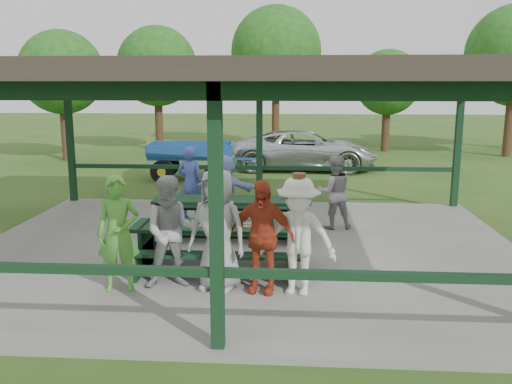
# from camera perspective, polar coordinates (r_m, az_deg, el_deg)

# --- Properties ---
(ground) EXTENTS (90.00, 90.00, 0.00)m
(ground) POSITION_cam_1_polar(r_m,az_deg,el_deg) (10.04, -1.01, -6.45)
(ground) COLOR #274D18
(ground) RESTS_ON ground
(concrete_slab) EXTENTS (10.00, 8.00, 0.10)m
(concrete_slab) POSITION_cam_1_polar(r_m,az_deg,el_deg) (10.03, -1.01, -6.17)
(concrete_slab) COLOR slate
(concrete_slab) RESTS_ON ground
(pavilion_structure) EXTENTS (10.60, 8.60, 3.24)m
(pavilion_structure) POSITION_cam_1_polar(r_m,az_deg,el_deg) (9.55, -1.08, 11.94)
(pavilion_structure) COLOR black
(pavilion_structure) RESTS_ON concrete_slab
(picnic_table_near) EXTENTS (2.74, 1.39, 0.75)m
(picnic_table_near) POSITION_cam_1_polar(r_m,az_deg,el_deg) (8.77, -3.97, -5.19)
(picnic_table_near) COLOR black
(picnic_table_near) RESTS_ON concrete_slab
(picnic_table_far) EXTENTS (2.84, 1.39, 0.75)m
(picnic_table_far) POSITION_cam_1_polar(r_m,az_deg,el_deg) (10.70, -3.12, -2.10)
(picnic_table_far) COLOR black
(picnic_table_far) RESTS_ON concrete_slab
(table_setting) EXTENTS (2.25, 0.45, 0.10)m
(table_setting) POSITION_cam_1_polar(r_m,az_deg,el_deg) (8.69, -3.17, -3.26)
(table_setting) COLOR white
(table_setting) RESTS_ON picnic_table_near
(contestant_green) EXTENTS (0.69, 0.52, 1.70)m
(contestant_green) POSITION_cam_1_polar(r_m,az_deg,el_deg) (8.07, -14.28, -4.27)
(contestant_green) COLOR #4E9F37
(contestant_green) RESTS_ON concrete_slab
(contestant_grey_left) EXTENTS (0.94, 0.80, 1.68)m
(contestant_grey_left) POSITION_cam_1_polar(r_m,az_deg,el_deg) (8.04, -8.86, -4.18)
(contestant_grey_left) COLOR #9A9A9D
(contestant_grey_left) RESTS_ON concrete_slab
(contestant_grey_mid) EXTENTS (1.00, 0.79, 1.80)m
(contestant_grey_mid) POSITION_cam_1_polar(r_m,az_deg,el_deg) (7.86, -4.07, -3.98)
(contestant_grey_mid) COLOR gray
(contestant_grey_mid) RESTS_ON concrete_slab
(contestant_red) EXTENTS (1.03, 0.59, 1.65)m
(contestant_red) POSITION_cam_1_polar(r_m,az_deg,el_deg) (7.77, 0.57, -4.68)
(contestant_red) COLOR #AF3A20
(contestant_red) RESTS_ON concrete_slab
(contestant_white_fedora) EXTENTS (1.21, 0.86, 1.76)m
(contestant_white_fedora) POSITION_cam_1_polar(r_m,az_deg,el_deg) (7.71, 4.46, -4.64)
(contestant_white_fedora) COLOR silver
(contestant_white_fedora) RESTS_ON concrete_slab
(spectator_lblue) EXTENTS (1.48, 0.75, 1.52)m
(spectator_lblue) POSITION_cam_1_polar(r_m,az_deg,el_deg) (11.36, -3.21, 0.15)
(spectator_lblue) COLOR #8A9FD6
(spectator_lblue) RESTS_ON concrete_slab
(spectator_blue) EXTENTS (0.67, 0.52, 1.63)m
(spectator_blue) POSITION_cam_1_polar(r_m,az_deg,el_deg) (11.99, -6.91, 0.94)
(spectator_blue) COLOR #3C4A9C
(spectator_blue) RESTS_ON concrete_slab
(spectator_grey) EXTENTS (0.83, 0.69, 1.53)m
(spectator_grey) POSITION_cam_1_polar(r_m,az_deg,el_deg) (11.29, 8.23, -0.02)
(spectator_grey) COLOR gray
(spectator_grey) RESTS_ON concrete_slab
(pickup_truck) EXTENTS (5.17, 2.49, 1.42)m
(pickup_truck) POSITION_cam_1_polar(r_m,az_deg,el_deg) (19.52, 5.22, 4.43)
(pickup_truck) COLOR silver
(pickup_truck) RESTS_ON ground
(farm_trailer) EXTENTS (3.64, 1.75, 1.27)m
(farm_trailer) POSITION_cam_1_polar(r_m,az_deg,el_deg) (17.64, -6.80, 3.38)
(farm_trailer) COLOR navy
(farm_trailer) RESTS_ON ground
(tree_far_left) EXTENTS (3.58, 3.58, 5.59)m
(tree_far_left) POSITION_cam_1_polar(r_m,az_deg,el_deg) (25.36, -10.37, 12.86)
(tree_far_left) COLOR #342114
(tree_far_left) RESTS_ON ground
(tree_left) EXTENTS (4.24, 4.24, 6.63)m
(tree_left) POSITION_cam_1_polar(r_m,az_deg,el_deg) (26.24, 2.12, 14.53)
(tree_left) COLOR #342114
(tree_left) RESTS_ON ground
(tree_mid) EXTENTS (2.91, 2.91, 4.55)m
(tree_mid) POSITION_cam_1_polar(r_m,az_deg,el_deg) (25.35, 13.70, 11.12)
(tree_mid) COLOR #342114
(tree_mid) RESTS_ON ground
(tree_edge_left) EXTENTS (3.27, 3.27, 5.11)m
(tree_edge_left) POSITION_cam_1_polar(r_m,az_deg,el_deg) (23.00, -19.79, 11.73)
(tree_edge_left) COLOR #342114
(tree_edge_left) RESTS_ON ground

